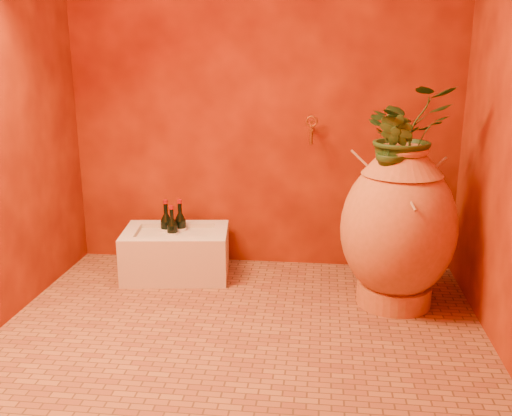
# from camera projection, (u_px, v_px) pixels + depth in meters

# --- Properties ---
(floor) EXTENTS (2.50, 2.50, 0.00)m
(floor) POSITION_uv_depth(u_px,v_px,m) (241.00, 329.00, 2.96)
(floor) COLOR brown
(floor) RESTS_ON ground
(wall_back) EXTENTS (2.50, 0.02, 2.50)m
(wall_back) POSITION_uv_depth(u_px,v_px,m) (262.00, 75.00, 3.58)
(wall_back) COLOR #511004
(wall_back) RESTS_ON ground
(amphora) EXTENTS (0.71, 0.71, 0.91)m
(amphora) POSITION_uv_depth(u_px,v_px,m) (398.00, 228.00, 3.15)
(amphora) COLOR #B96634
(amphora) RESTS_ON floor
(stone_basin) EXTENTS (0.70, 0.52, 0.30)m
(stone_basin) POSITION_uv_depth(u_px,v_px,m) (176.00, 254.00, 3.64)
(stone_basin) COLOR beige
(stone_basin) RESTS_ON floor
(wine_bottle_a) EXTENTS (0.08, 0.08, 0.31)m
(wine_bottle_a) POSITION_uv_depth(u_px,v_px,m) (181.00, 230.00, 3.68)
(wine_bottle_a) COLOR black
(wine_bottle_a) RESTS_ON stone_basin
(wine_bottle_b) EXTENTS (0.07, 0.07, 0.29)m
(wine_bottle_b) POSITION_uv_depth(u_px,v_px,m) (173.00, 234.00, 3.61)
(wine_bottle_b) COLOR black
(wine_bottle_b) RESTS_ON stone_basin
(wine_bottle_c) EXTENTS (0.08, 0.08, 0.31)m
(wine_bottle_c) POSITION_uv_depth(u_px,v_px,m) (167.00, 230.00, 3.67)
(wine_bottle_c) COLOR black
(wine_bottle_c) RESTS_ON stone_basin
(wall_tap) EXTENTS (0.07, 0.15, 0.17)m
(wall_tap) POSITION_uv_depth(u_px,v_px,m) (311.00, 128.00, 3.55)
(wall_tap) COLOR #9A6523
(wall_tap) RESTS_ON wall_back
(plant_main) EXTENTS (0.58, 0.54, 0.52)m
(plant_main) POSITION_uv_depth(u_px,v_px,m) (405.00, 134.00, 3.03)
(plant_main) COLOR #213F16
(plant_main) RESTS_ON amphora
(plant_side) EXTENTS (0.26, 0.27, 0.39)m
(plant_side) POSITION_uv_depth(u_px,v_px,m) (395.00, 150.00, 2.96)
(plant_side) COLOR #213F16
(plant_side) RESTS_ON amphora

